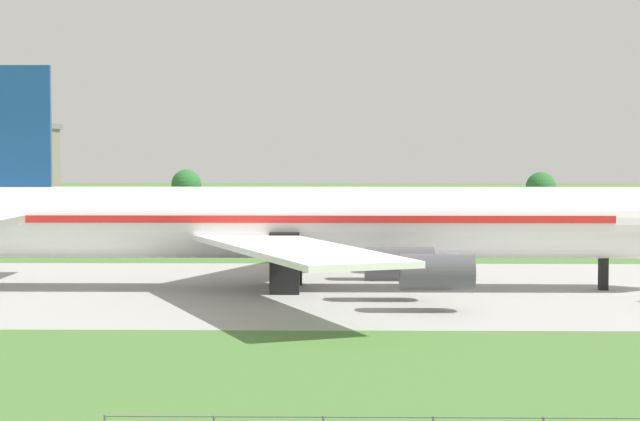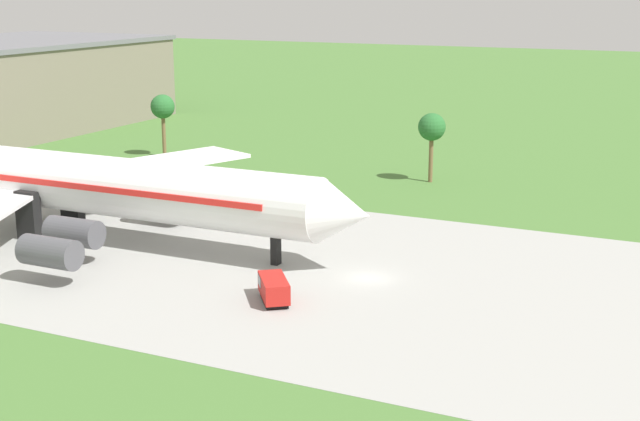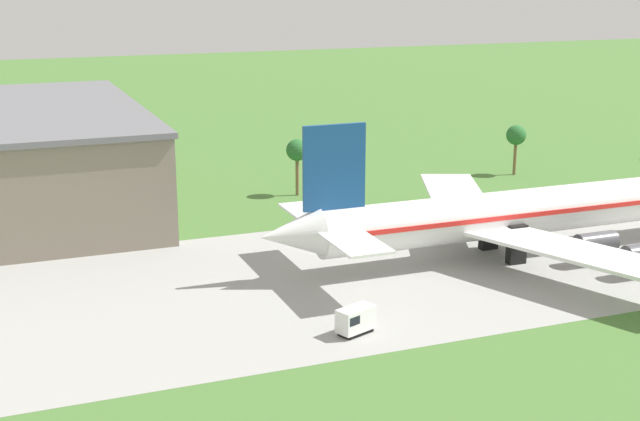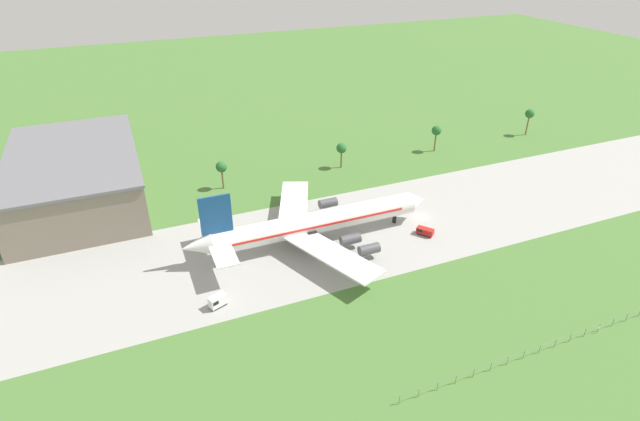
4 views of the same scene
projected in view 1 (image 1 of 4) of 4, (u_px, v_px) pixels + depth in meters
jet_airliner at (305, 223)px, 97.01m from camera, size 68.76×55.92×18.82m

